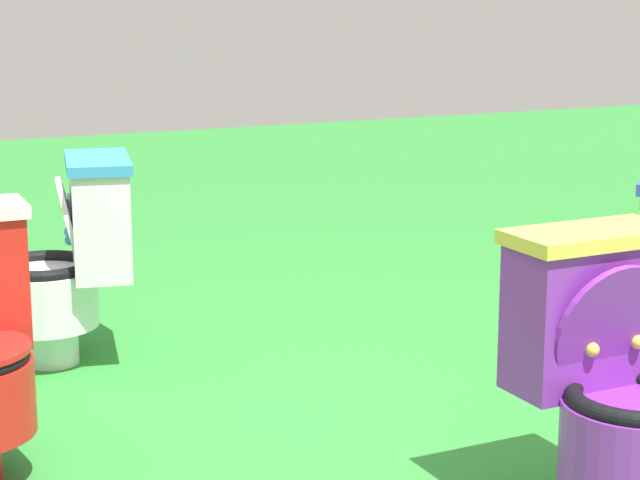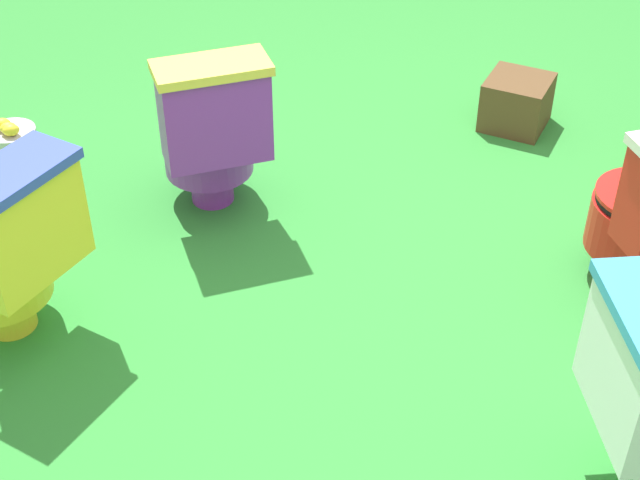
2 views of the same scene
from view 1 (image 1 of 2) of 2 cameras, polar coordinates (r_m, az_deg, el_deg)
name	(u,v)px [view 1 (image 1 of 2)]	position (r m, az deg, el deg)	size (l,w,h in m)	color
ground	(270,455)	(3.48, -2.40, -10.13)	(14.00, 14.00, 0.00)	#2D8433
toilet_white	(70,259)	(4.25, -11.77, -0.88)	(0.56, 0.49, 0.73)	white
toilet_purple	(614,378)	(3.05, 13.75, -6.36)	(0.44, 0.50, 0.73)	purple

